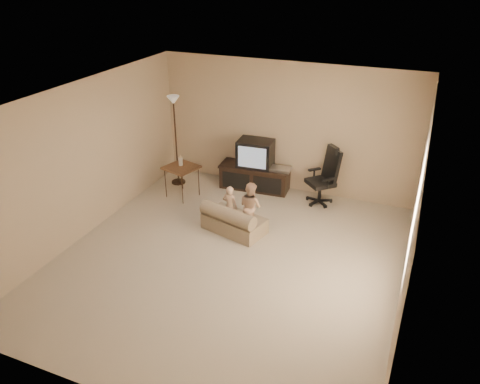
# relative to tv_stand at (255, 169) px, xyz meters

# --- Properties ---
(floor) EXTENTS (5.50, 5.50, 0.00)m
(floor) POSITION_rel_tv_stand_xyz_m (0.51, -2.49, -0.42)
(floor) COLOR beige
(floor) RESTS_ON ground
(room_shell) EXTENTS (5.50, 5.50, 5.50)m
(room_shell) POSITION_rel_tv_stand_xyz_m (0.51, -2.49, 1.10)
(room_shell) COLOR white
(room_shell) RESTS_ON floor
(tv_stand) EXTENTS (1.44, 0.61, 1.01)m
(tv_stand) POSITION_rel_tv_stand_xyz_m (0.00, 0.00, 0.00)
(tv_stand) COLOR black
(tv_stand) RESTS_ON floor
(office_chair) EXTENTS (0.72, 0.72, 1.11)m
(office_chair) POSITION_rel_tv_stand_xyz_m (1.39, -0.09, -0.02)
(office_chair) COLOR black
(office_chair) RESTS_ON floor
(side_table) EXTENTS (0.69, 0.69, 0.84)m
(side_table) POSITION_rel_tv_stand_xyz_m (-1.17, -0.86, 0.18)
(side_table) COLOR brown
(side_table) RESTS_ON floor
(floor_lamp) EXTENTS (0.28, 0.28, 1.81)m
(floor_lamp) POSITION_rel_tv_stand_xyz_m (-1.54, -0.37, 0.90)
(floor_lamp) COLOR #301F15
(floor_lamp) RESTS_ON floor
(child_sofa) EXTENTS (1.14, 0.82, 0.50)m
(child_sofa) POSITION_rel_tv_stand_xyz_m (0.24, -1.71, -0.21)
(child_sofa) COLOR gray
(child_sofa) RESTS_ON floor
(toddler_left) EXTENTS (0.28, 0.22, 0.75)m
(toddler_left) POSITION_rel_tv_stand_xyz_m (0.12, -1.53, -0.05)
(toddler_left) COLOR tan
(toddler_left) RESTS_ON floor
(toddler_right) EXTENTS (0.48, 0.38, 0.86)m
(toddler_right) POSITION_rel_tv_stand_xyz_m (0.48, -1.50, 0.01)
(toddler_right) COLOR tan
(toddler_right) RESTS_ON floor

